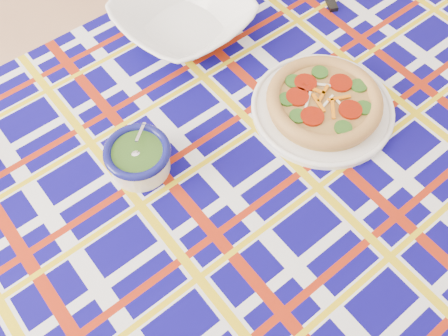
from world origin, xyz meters
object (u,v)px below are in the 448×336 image
object	(u,v)px
main_focaccia_plate	(324,101)
serving_bowl	(183,18)
dining_table	(243,182)
pesto_bowl	(138,156)

from	to	relation	value
main_focaccia_plate	serving_bowl	distance (m)	0.41
dining_table	pesto_bowl	world-z (taller)	pesto_bowl
pesto_bowl	serving_bowl	xyz separation A→B (m)	(0.20, 0.36, -0.00)
main_focaccia_plate	dining_table	bearing A→B (deg)	-161.27
serving_bowl	pesto_bowl	bearing A→B (deg)	-118.59
dining_table	serving_bowl	distance (m)	0.43
dining_table	pesto_bowl	xyz separation A→B (m)	(-0.21, 0.05, 0.13)
main_focaccia_plate	serving_bowl	bearing A→B (deg)	122.84
dining_table	serving_bowl	world-z (taller)	serving_bowl
dining_table	main_focaccia_plate	size ratio (longest dim) A/B	6.31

